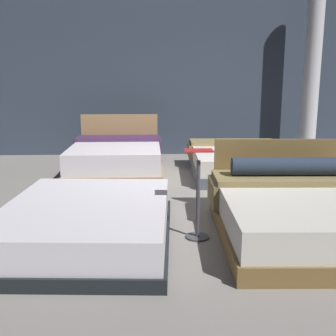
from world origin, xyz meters
TOP-DOWN VIEW (x-y plane):
  - ground_plane at (0.00, 0.00)m, footprint 18.00×18.00m
  - showroom_back_wall at (0.00, 3.36)m, footprint 18.00×0.06m
  - bed_0 at (-1.11, -1.62)m, footprint 1.74×2.16m
  - bed_1 at (1.05, -1.55)m, footprint 1.74×2.09m
  - bed_2 at (-1.07, 1.39)m, footprint 1.59×1.95m
  - bed_3 at (1.04, 1.35)m, footprint 1.70×2.13m
  - price_sign at (0.00, -1.55)m, footprint 0.28×0.24m
  - support_pillar at (2.74, 2.72)m, footprint 0.32×0.32m

SIDE VIEW (x-z plane):
  - ground_plane at x=0.00m, z-range -0.02..0.00m
  - bed_0 at x=-1.11m, z-range 0.00..0.40m
  - bed_3 at x=1.04m, z-range -0.02..0.46m
  - bed_1 at x=1.05m, z-range -0.19..0.70m
  - bed_2 at x=-1.07m, z-range -0.21..0.75m
  - price_sign at x=0.00m, z-range -0.11..0.81m
  - showroom_back_wall at x=0.00m, z-range 0.00..3.50m
  - support_pillar at x=2.74m, z-range 0.00..3.50m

